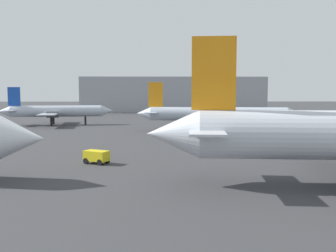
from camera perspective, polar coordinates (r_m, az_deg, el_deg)
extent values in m
cone|color=silver|center=(28.10, 0.77, -1.22)|extent=(4.34, 4.01, 3.65)
cube|color=silver|center=(28.02, 5.92, -0.52)|extent=(3.26, 8.81, 0.16)
cube|color=orange|center=(27.95, 7.06, 8.04)|extent=(3.30, 0.62, 5.44)
cone|color=silver|center=(30.93, -21.75, -1.75)|extent=(4.51, 4.22, 3.59)
cylinder|color=#B2BCCC|center=(68.41, 7.64, 1.83)|extent=(24.80, 6.45, 2.55)
cone|color=#B2BCCC|center=(69.71, 19.02, 1.66)|extent=(3.17, 2.96, 2.55)
cone|color=#B2BCCC|center=(69.86, -3.72, 1.93)|extent=(3.17, 2.96, 2.55)
cube|color=#B2BCCC|center=(68.45, 6.60, 1.53)|extent=(7.15, 21.03, 0.20)
cube|color=#B2BCCC|center=(69.50, -2.26, 2.14)|extent=(3.09, 7.24, 0.13)
cube|color=orange|center=(69.34, -1.92, 4.86)|extent=(2.68, 0.67, 4.57)
cylinder|color=#4C4C54|center=(72.37, 7.26, 1.61)|extent=(2.71, 1.88, 1.50)
cylinder|color=#4C4C54|center=(64.53, 7.17, 1.19)|extent=(2.71, 1.88, 1.50)
cube|color=black|center=(68.98, 14.20, -0.10)|extent=(0.48, 0.48, 1.88)
cube|color=black|center=(70.25, 6.62, 0.12)|extent=(0.48, 0.48, 1.88)
cube|color=black|center=(66.93, 6.55, -0.13)|extent=(0.48, 0.48, 1.88)
cylinder|color=#B2BCCC|center=(84.69, -16.76, 2.20)|extent=(19.29, 5.03, 2.45)
cone|color=#B2BCCC|center=(83.92, -9.35, 2.33)|extent=(3.01, 2.80, 2.45)
cone|color=#B2BCCC|center=(86.84, -23.92, 2.05)|extent=(3.01, 2.80, 2.45)
cube|color=#B2BCCC|center=(84.84, -17.40, 1.94)|extent=(5.81, 17.97, 0.19)
cube|color=#B2BCCC|center=(86.40, -22.81, 2.24)|extent=(2.80, 6.87, 0.13)
cube|color=#1947B2|center=(86.23, -22.62, 4.23)|extent=(2.55, 0.58, 4.01)
cylinder|color=#4C4C54|center=(88.09, -16.71, 1.99)|extent=(2.56, 1.74, 1.43)
cylinder|color=#4C4C54|center=(81.45, -17.34, 1.74)|extent=(2.56, 1.74, 1.43)
cube|color=black|center=(84.21, -12.60, 0.83)|extent=(0.45, 0.45, 1.82)
cube|color=black|center=(86.52, -17.21, 0.83)|extent=(0.45, 0.45, 1.82)
cube|color=black|center=(83.38, -17.52, 0.67)|extent=(0.45, 0.45, 1.82)
cube|color=gold|center=(37.46, -10.95, -4.51)|extent=(2.73, 2.27, 1.00)
cylinder|color=black|center=(37.51, -9.37, -5.25)|extent=(0.62, 0.46, 0.60)
cylinder|color=black|center=(36.59, -10.45, -5.53)|extent=(0.62, 0.46, 0.60)
cylinder|color=black|center=(38.51, -11.40, -5.01)|extent=(0.62, 0.46, 0.60)
cylinder|color=black|center=(37.61, -12.50, -5.28)|extent=(0.62, 0.46, 0.60)
cube|color=#999EA3|center=(143.49, 0.73, 4.86)|extent=(67.10, 23.41, 12.82)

